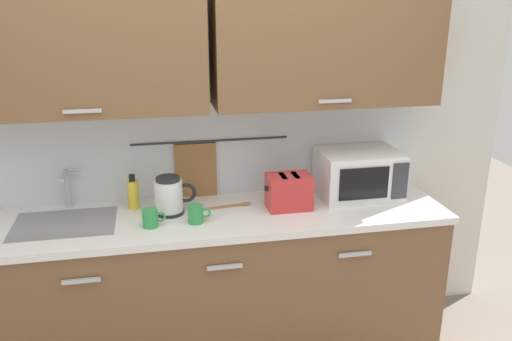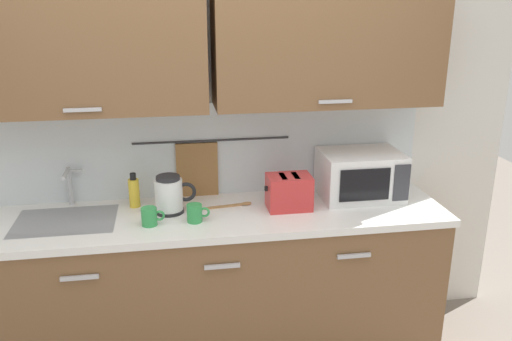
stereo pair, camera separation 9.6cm
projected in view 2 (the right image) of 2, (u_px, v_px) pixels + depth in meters
counter_unit at (216, 284)px, 3.05m from camera, size 2.53×0.64×0.90m
back_wall_assembly at (209, 92)px, 2.93m from camera, size 3.70×0.41×2.50m
sink_faucet at (69, 182)px, 2.96m from camera, size 0.09×0.17×0.22m
microwave at (360, 175)px, 3.10m from camera, size 0.46×0.35×0.27m
electric_kettle at (170, 195)px, 2.89m from camera, size 0.23×0.16×0.21m
dish_soap_bottle at (134, 192)px, 2.97m from camera, size 0.06×0.06×0.20m
mug_near_sink at (150, 217)px, 2.74m from camera, size 0.12×0.08×0.09m
toaster at (289, 192)px, 2.95m from camera, size 0.26×0.17×0.19m
mug_by_kettle at (195, 213)px, 2.79m from camera, size 0.12×0.08×0.09m
wooden_spoon at (234, 205)px, 3.00m from camera, size 0.28×0.07×0.01m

